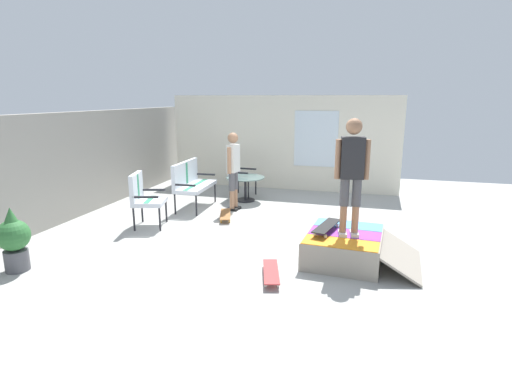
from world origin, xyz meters
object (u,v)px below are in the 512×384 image
(person_watching, at_px, (233,166))
(skateboard_on_ramp, at_px, (327,226))
(skateboard_spare, at_px, (271,272))
(patio_table, at_px, (245,184))
(patio_bench, at_px, (191,180))
(skateboard_by_bench, at_px, (225,215))
(patio_chair_by_wall, at_px, (143,195))
(skate_ramp, at_px, (346,246))
(patio_chair_near_house, at_px, (239,171))
(person_skater, at_px, (352,169))
(potted_plant, at_px, (14,239))

(person_watching, xyz_separation_m, skateboard_on_ramp, (-2.19, -2.22, -0.46))
(skateboard_spare, bearing_deg, patio_table, 22.00)
(person_watching, height_order, skateboard_spare, person_watching)
(patio_bench, distance_m, skateboard_by_bench, 1.29)
(skateboard_spare, bearing_deg, patio_chair_by_wall, 61.63)
(skate_ramp, relative_size, skateboard_by_bench, 2.08)
(skate_ramp, distance_m, skateboard_by_bench, 2.88)
(patio_bench, height_order, skateboard_on_ramp, patio_bench)
(patio_chair_near_house, xyz_separation_m, person_skater, (-3.48, -2.82, 0.79))
(potted_plant, bearing_deg, person_skater, -70.78)
(potted_plant, bearing_deg, patio_chair_by_wall, -16.65)
(skate_ramp, xyz_separation_m, person_skater, (-0.09, -0.03, 1.19))
(patio_chair_near_house, distance_m, patio_table, 0.55)
(skateboard_on_ramp, bearing_deg, patio_bench, 56.52)
(patio_bench, height_order, patio_chair_near_house, same)
(patio_bench, relative_size, patio_table, 1.41)
(skate_ramp, xyz_separation_m, person_watching, (2.17, 2.51, 0.76))
(skateboard_by_bench, relative_size, potted_plant, 0.89)
(patio_bench, distance_m, skateboard_on_ramp, 3.80)
(skate_ramp, relative_size, person_skater, 1.02)
(skateboard_spare, bearing_deg, skate_ramp, -45.57)
(skate_ramp, xyz_separation_m, patio_table, (2.97, 2.50, 0.19))
(skate_ramp, bearing_deg, patio_bench, 59.03)
(patio_table, bearing_deg, patio_chair_near_house, 35.67)
(skate_ramp, bearing_deg, patio_chair_by_wall, 80.71)
(patio_chair_near_house, distance_m, skateboard_by_bench, 2.00)
(person_skater, relative_size, skateboard_spare, 2.04)
(patio_chair_near_house, height_order, person_skater, person_skater)
(skateboard_spare, distance_m, potted_plant, 3.60)
(person_skater, bearing_deg, patio_bench, 58.11)
(person_skater, bearing_deg, skateboard_spare, 130.58)
(skate_ramp, height_order, skateboard_by_bench, skate_ramp)
(skate_ramp, distance_m, person_watching, 3.41)
(patio_chair_near_house, relative_size, patio_table, 1.13)
(patio_chair_near_house, bearing_deg, patio_table, -144.33)
(patio_chair_near_house, xyz_separation_m, potted_plant, (-5.03, 1.63, -0.15))
(patio_chair_near_house, bearing_deg, skateboard_on_ramp, -143.72)
(patio_chair_by_wall, bearing_deg, skateboard_by_bench, -55.99)
(patio_chair_near_house, height_order, skateboard_spare, patio_chair_near_house)
(patio_bench, xyz_separation_m, skateboard_by_bench, (-0.60, -1.01, -0.53))
(patio_table, bearing_deg, patio_chair_by_wall, 151.99)
(patio_bench, height_order, skateboard_spare, patio_bench)
(person_watching, bearing_deg, patio_chair_near_house, 13.03)
(skateboard_by_bench, bearing_deg, skateboard_spare, -147.48)
(person_watching, distance_m, skateboard_on_ramp, 3.15)
(skate_ramp, relative_size, patio_chair_near_house, 1.68)
(skateboard_by_bench, height_order, skateboard_spare, same)
(skateboard_by_bench, xyz_separation_m, potted_plant, (-3.13, 1.97, 0.38))
(patio_table, xyz_separation_m, skateboard_on_ramp, (-2.99, -2.20, 0.10))
(skateboard_by_bench, xyz_separation_m, skateboard_spare, (-2.40, -1.53, 0.00))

